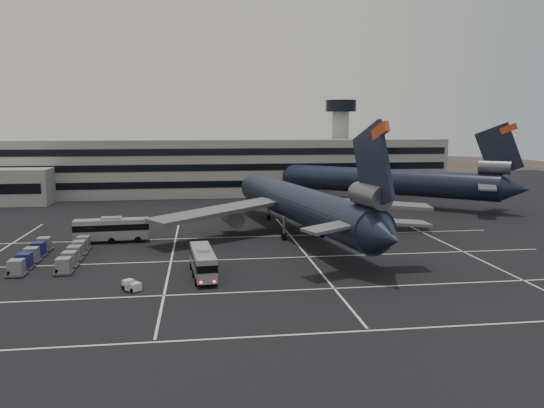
{
  "coord_description": "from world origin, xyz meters",
  "views": [
    {
      "loc": [
        -2.06,
        -63.63,
        17.33
      ],
      "look_at": [
        9.22,
        19.05,
        5.0
      ],
      "focal_mm": 35.0,
      "sensor_mm": 36.0,
      "label": 1
    }
  ],
  "objects": [
    {
      "name": "hills",
      "position": [
        17.99,
        170.0,
        -12.07
      ],
      "size": [
        352.0,
        180.0,
        44.0
      ],
      "color": "#38332B",
      "rests_on": "ground"
    },
    {
      "name": "trijet_main",
      "position": [
        13.36,
        16.93,
        5.25
      ],
      "size": [
        46.62,
        57.43,
        18.08
      ],
      "rotation": [
        0.0,
        0.0,
        0.19
      ],
      "color": "black",
      "rests_on": "ground"
    },
    {
      "name": "terminal",
      "position": [
        -2.95,
        71.14,
        6.93
      ],
      "size": [
        125.0,
        26.0,
        24.0
      ],
      "color": "gray",
      "rests_on": "ground"
    },
    {
      "name": "tug_b",
      "position": [
        -9.43,
        -7.85,
        0.57
      ],
      "size": [
        2.25,
        2.3,
        1.3
      ],
      "rotation": [
        0.0,
        0.0,
        0.74
      ],
      "color": "silver",
      "rests_on": "ground"
    },
    {
      "name": "trijet_far",
      "position": [
        39.1,
        47.52,
        5.43
      ],
      "size": [
        47.28,
        42.01,
        18.08
      ],
      "rotation": [
        0.0,
        0.0,
        0.87
      ],
      "color": "black",
      "rests_on": "ground"
    },
    {
      "name": "bus_near",
      "position": [
        -1.93,
        -3.5,
        1.9
      ],
      "size": [
        3.2,
        9.99,
        3.47
      ],
      "rotation": [
        0.0,
        0.0,
        0.09
      ],
      "color": "#999BA1",
      "rests_on": "ground"
    },
    {
      "name": "lane_markings",
      "position": [
        0.95,
        0.72,
        0.01
      ],
      "size": [
        90.0,
        55.62,
        0.01
      ],
      "color": "silver",
      "rests_on": "ground"
    },
    {
      "name": "bus_far",
      "position": [
        -15.33,
        16.83,
        2.11
      ],
      "size": [
        11.07,
        3.33,
        3.86
      ],
      "rotation": [
        0.0,
        0.0,
        1.64
      ],
      "color": "#999BA1",
      "rests_on": "ground"
    },
    {
      "name": "ground",
      "position": [
        0.0,
        0.0,
        0.0
      ],
      "size": [
        260.0,
        260.0,
        0.0
      ],
      "primitive_type": "plane",
      "color": "black",
      "rests_on": "ground"
    },
    {
      "name": "uld_cluster",
      "position": [
        -21.0,
        6.02,
        0.95
      ],
      "size": [
        7.67,
        15.11,
        1.94
      ],
      "rotation": [
        0.0,
        0.0,
        0.03
      ],
      "color": "#2D2D30",
      "rests_on": "ground"
    }
  ]
}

